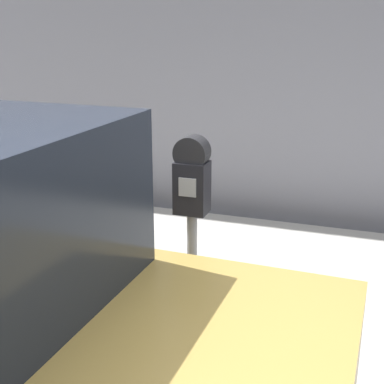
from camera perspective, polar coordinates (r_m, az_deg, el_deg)
sidewalk at (r=4.39m, az=6.06°, el=-9.99°), size 24.00×2.80×0.12m
parking_meter at (r=2.90m, az=-0.00°, el=-1.24°), size 0.18×0.15×1.40m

